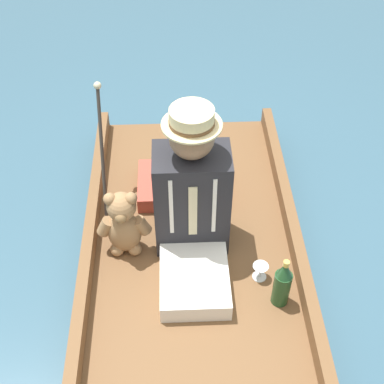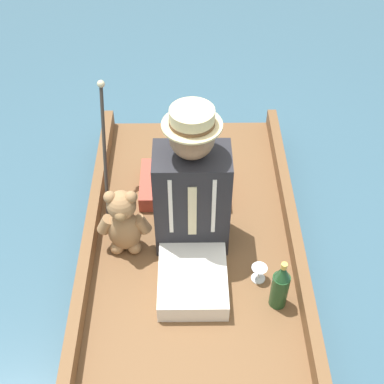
{
  "view_description": "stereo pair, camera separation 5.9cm",
  "coord_description": "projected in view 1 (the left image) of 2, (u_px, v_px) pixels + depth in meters",
  "views": [
    {
      "loc": [
        0.08,
        1.76,
        2.47
      ],
      "look_at": [
        0.0,
        -0.18,
        0.56
      ],
      "focal_mm": 50.0,
      "sensor_mm": 36.0,
      "label": 1
    },
    {
      "loc": [
        0.02,
        1.76,
        2.47
      ],
      "look_at": [
        0.0,
        -0.18,
        0.56
      ],
      "focal_mm": 50.0,
      "sensor_mm": 36.0,
      "label": 2
    }
  ],
  "objects": [
    {
      "name": "seated_person",
      "position": [
        192.0,
        203.0,
        2.75
      ],
      "size": [
        0.39,
        0.69,
        0.89
      ],
      "rotation": [
        0.0,
        0.0,
        -0.2
      ],
      "color": "white",
      "rests_on": "punt_boat"
    },
    {
      "name": "champagne_bottle",
      "position": [
        282.0,
        283.0,
        2.63
      ],
      "size": [
        0.09,
        0.09,
        0.32
      ],
      "color": "#1E4723",
      "rests_on": "punt_boat"
    },
    {
      "name": "walking_cane",
      "position": [
        101.0,
        138.0,
        3.02
      ],
      "size": [
        0.04,
        0.38,
        0.7
      ],
      "color": "#2D2823",
      "rests_on": "punt_boat"
    },
    {
      "name": "seat_cushion",
      "position": [
        182.0,
        184.0,
        3.27
      ],
      "size": [
        0.53,
        0.37,
        0.1
      ],
      "color": "#B24738",
      "rests_on": "punt_boat"
    },
    {
      "name": "teddy_bear",
      "position": [
        124.0,
        224.0,
        2.84
      ],
      "size": [
        0.3,
        0.17,
        0.43
      ],
      "color": "#9E754C",
      "rests_on": "punt_boat"
    },
    {
      "name": "punt_boat",
      "position": [
        193.0,
        275.0,
        2.93
      ],
      "size": [
        1.2,
        2.56,
        0.26
      ],
      "color": "brown",
      "rests_on": "ground_plane"
    },
    {
      "name": "ground_plane",
      "position": [
        193.0,
        284.0,
        2.99
      ],
      "size": [
        16.0,
        16.0,
        0.0
      ],
      "primitive_type": "plane",
      "color": "#385B70"
    },
    {
      "name": "wine_glass",
      "position": [
        260.0,
        269.0,
        2.79
      ],
      "size": [
        0.08,
        0.08,
        0.09
      ],
      "color": "silver",
      "rests_on": "punt_boat"
    }
  ]
}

